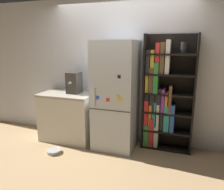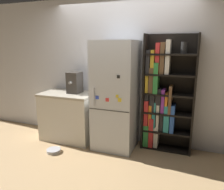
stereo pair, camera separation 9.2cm
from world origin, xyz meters
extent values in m
plane|color=tan|center=(0.00, 0.00, 0.00)|extent=(16.00, 16.00, 0.00)
cube|color=silver|center=(0.00, 0.47, 1.30)|extent=(8.00, 0.05, 2.60)
cube|color=silver|center=(0.00, 0.12, 0.92)|extent=(0.69, 0.67, 1.85)
cube|color=#333333|center=(0.00, -0.22, 0.76)|extent=(0.68, 0.01, 0.01)
cube|color=#B2B2B7|center=(-0.24, -0.23, 0.96)|extent=(0.02, 0.02, 0.30)
cube|color=blue|center=(-0.19, -0.22, 0.95)|extent=(0.05, 0.01, 0.05)
cube|color=yellow|center=(0.18, -0.22, 0.95)|extent=(0.06, 0.01, 0.06)
cube|color=black|center=(0.16, -0.22, 1.30)|extent=(0.05, 0.01, 0.05)
cube|color=yellow|center=(0.14, -0.22, 1.00)|extent=(0.04, 0.02, 0.04)
cube|color=red|center=(-0.02, -0.22, 0.93)|extent=(0.06, 0.01, 0.06)
cube|color=black|center=(0.45, 0.31, 0.97)|extent=(0.03, 0.29, 1.95)
cube|color=black|center=(1.26, 0.31, 0.97)|extent=(0.03, 0.29, 1.95)
cube|color=black|center=(0.86, 0.43, 0.97)|extent=(0.83, 0.03, 1.95)
cube|color=black|center=(0.86, 0.31, 0.01)|extent=(0.77, 0.26, 0.03)
cube|color=black|center=(0.86, 0.31, 0.32)|extent=(0.77, 0.26, 0.03)
cube|color=black|center=(0.86, 0.31, 0.65)|extent=(0.77, 0.26, 0.03)
cube|color=black|center=(0.86, 0.31, 0.97)|extent=(0.77, 0.26, 0.03)
cube|color=black|center=(0.86, 0.31, 1.30)|extent=(0.77, 0.26, 0.03)
cube|color=black|center=(0.86, 0.31, 1.62)|extent=(0.77, 0.26, 0.03)
cube|color=#338C3F|center=(0.52, 0.30, 0.22)|extent=(0.09, 0.22, 0.38)
cube|color=red|center=(0.61, 0.30, 0.29)|extent=(0.07, 0.23, 0.52)
cube|color=silver|center=(0.69, 0.32, 0.21)|extent=(0.07, 0.22, 0.36)
cube|color=red|center=(0.51, 0.30, 0.60)|extent=(0.07, 0.22, 0.51)
cube|color=orange|center=(0.58, 0.31, 0.56)|extent=(0.05, 0.23, 0.44)
cube|color=teal|center=(0.64, 0.30, 0.58)|extent=(0.06, 0.19, 0.49)
cube|color=silver|center=(0.71, 0.31, 0.57)|extent=(0.05, 0.19, 0.45)
cube|color=#262628|center=(0.77, 0.32, 0.58)|extent=(0.05, 0.19, 0.48)
cube|color=teal|center=(0.85, 0.30, 0.57)|extent=(0.09, 0.21, 0.45)
cube|color=#2D59B2|center=(0.95, 0.30, 0.57)|extent=(0.07, 0.23, 0.47)
cube|color=#262628|center=(0.51, 0.30, 0.93)|extent=(0.07, 0.18, 0.53)
cube|color=#262628|center=(0.60, 0.30, 0.86)|extent=(0.08, 0.19, 0.40)
cube|color=#262628|center=(0.70, 0.31, 0.87)|extent=(0.08, 0.19, 0.40)
cube|color=purple|center=(0.78, 0.32, 0.86)|extent=(0.05, 0.23, 0.39)
cube|color=orange|center=(0.84, 0.31, 0.83)|extent=(0.04, 0.22, 0.34)
cube|color=brown|center=(0.90, 0.30, 0.89)|extent=(0.05, 0.24, 0.46)
cube|color=gold|center=(0.50, 0.30, 1.18)|extent=(0.05, 0.20, 0.39)
cube|color=brown|center=(0.57, 0.32, 1.20)|extent=(0.07, 0.24, 0.42)
cube|color=#338C3F|center=(0.65, 0.30, 1.24)|extent=(0.07, 0.24, 0.51)
cube|color=#262628|center=(0.51, 0.31, 1.50)|extent=(0.06, 0.24, 0.38)
cube|color=gold|center=(0.58, 0.31, 1.50)|extent=(0.06, 0.20, 0.38)
cube|color=red|center=(0.66, 0.31, 1.56)|extent=(0.06, 0.22, 0.49)
cube|color=brown|center=(0.73, 0.30, 1.56)|extent=(0.07, 0.19, 0.50)
cube|color=silver|center=(0.82, 0.32, 1.58)|extent=(0.07, 0.23, 0.54)
cylinder|color=black|center=(1.05, 0.31, 1.73)|extent=(0.10, 0.10, 0.18)
cube|color=silver|center=(-0.94, 0.13, 0.43)|extent=(0.98, 0.64, 0.86)
cube|color=#B2A893|center=(-0.94, 0.13, 0.88)|extent=(1.00, 0.66, 0.04)
cube|color=#38332D|center=(-0.83, 0.19, 1.09)|extent=(0.22, 0.25, 0.39)
cylinder|color=#A5A39E|center=(-0.83, 0.03, 1.11)|extent=(0.04, 0.06, 0.04)
cylinder|color=#B7B7BC|center=(-0.90, -0.48, 0.03)|extent=(0.24, 0.24, 0.05)
torus|color=#B7B7BC|center=(-0.90, -0.48, 0.05)|extent=(0.24, 0.24, 0.01)
camera|label=1|loc=(1.12, -3.33, 1.78)|focal=35.00mm
camera|label=2|loc=(1.21, -3.30, 1.78)|focal=35.00mm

